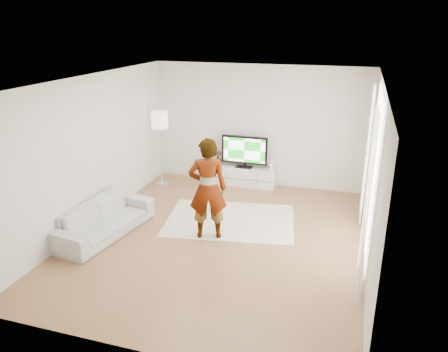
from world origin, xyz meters
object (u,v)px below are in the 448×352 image
(media_console, at_px, (244,176))
(sofa, at_px, (104,219))
(rug, at_px, (230,220))
(player, at_px, (208,189))
(floor_lamp, at_px, (160,123))
(television, at_px, (244,151))

(media_console, xyz_separation_m, sofa, (-1.77, -3.24, 0.09))
(rug, bearing_deg, media_console, 97.28)
(rug, distance_m, player, 1.22)
(media_console, distance_m, sofa, 3.69)
(rug, bearing_deg, player, -103.43)
(media_console, bearing_deg, floor_lamp, -164.21)
(rug, height_order, player, player)
(sofa, bearing_deg, rug, -50.23)
(television, relative_size, sofa, 0.53)
(media_console, xyz_separation_m, player, (0.07, -2.77, 0.72))
(television, relative_size, rug, 0.44)
(player, xyz_separation_m, floor_lamp, (-1.94, 2.24, 0.55))
(television, xyz_separation_m, floor_lamp, (-1.87, -0.56, 0.65))
(television, distance_m, floor_lamp, 2.06)
(rug, distance_m, sofa, 2.40)
(television, bearing_deg, player, -88.54)
(sofa, bearing_deg, player, -67.39)
(player, height_order, floor_lamp, player)
(media_console, distance_m, television, 0.63)
(floor_lamp, bearing_deg, sofa, -87.94)
(sofa, height_order, floor_lamp, floor_lamp)
(media_console, height_order, sofa, sofa)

